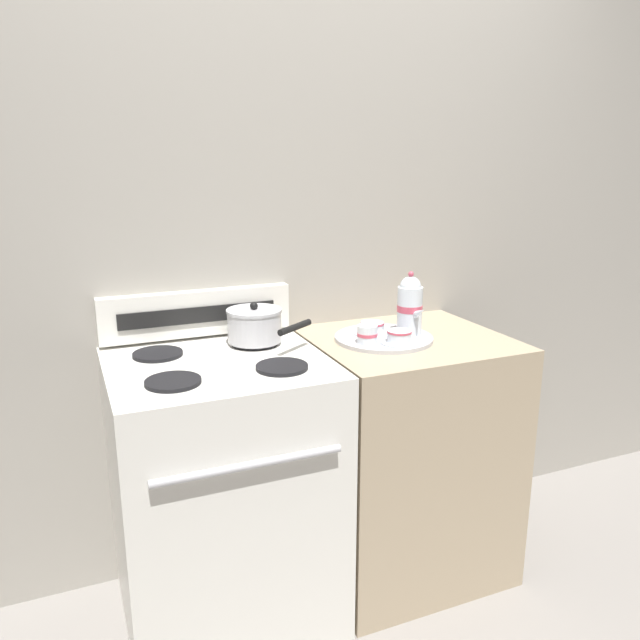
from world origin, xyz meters
TOP-DOWN VIEW (x-y plane):
  - ground_plane at (0.00, 0.00)m, footprint 6.00×6.00m
  - wall_back at (0.00, 0.34)m, footprint 6.00×0.05m
  - stove at (-0.35, -0.00)m, footprint 0.69×0.65m
  - control_panel at (-0.35, 0.29)m, footprint 0.68×0.05m
  - side_counter at (0.35, 0.00)m, footprint 0.68×0.62m
  - saucepan at (-0.18, 0.14)m, footprint 0.27×0.29m
  - serving_tray at (0.25, 0.01)m, footprint 0.35×0.35m
  - teapot at (0.36, 0.01)m, footprint 0.09×0.15m
  - teacup_left at (0.23, 0.05)m, footprint 0.13×0.13m
  - teacup_right at (0.26, -0.09)m, footprint 0.13×0.13m
  - creamer_jug at (0.16, -0.04)m, footprint 0.07×0.07m

SIDE VIEW (x-z plane):
  - ground_plane at x=0.00m, z-range 0.00..0.00m
  - side_counter at x=0.35m, z-range 0.00..0.92m
  - stove at x=-0.35m, z-range 0.00..0.92m
  - serving_tray at x=0.25m, z-range 0.92..0.93m
  - teacup_left at x=0.23m, z-range 0.93..0.97m
  - teacup_right at x=0.26m, z-range 0.93..0.97m
  - creamer_jug at x=0.16m, z-range 0.93..0.99m
  - saucepan at x=-0.18m, z-range 0.92..1.05m
  - control_panel at x=-0.35m, z-range 0.93..1.09m
  - teapot at x=0.36m, z-range 0.92..1.15m
  - wall_back at x=0.00m, z-range 0.00..2.20m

